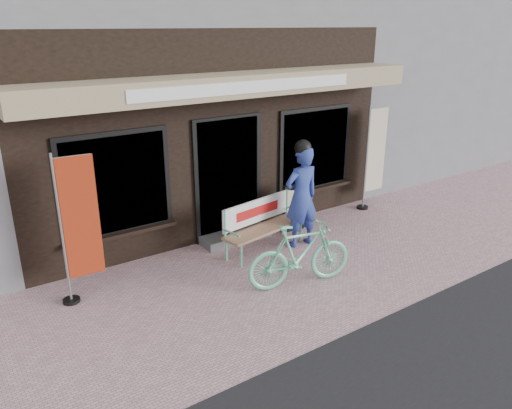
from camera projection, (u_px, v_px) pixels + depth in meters
ground at (297, 278)px, 7.63m from camera, size 70.00×70.00×0.00m
storefront at (152, 58)px, 10.45m from camera, size 7.00×6.77×6.00m
neighbor_right_near at (401, 53)px, 15.46m from camera, size 10.00×7.00×5.60m
bench at (262, 221)px, 8.45m from camera, size 1.66×0.68×0.88m
person at (301, 195)px, 8.48m from camera, size 0.67×0.46×1.88m
bicycle at (300, 254)px, 7.29m from camera, size 1.69×0.82×0.98m
nobori_red at (78, 226)px, 6.70m from camera, size 0.63×0.25×2.14m
nobori_cream at (374, 156)px, 10.24m from camera, size 0.63×0.24×2.15m
menu_stand at (294, 207)px, 9.25m from camera, size 0.46×0.13×0.90m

